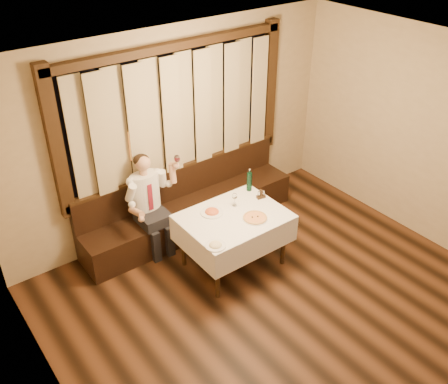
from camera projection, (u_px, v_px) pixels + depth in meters
room at (277, 189)px, 5.21m from camera, size 5.01×6.01×2.81m
banquette at (189, 209)px, 7.03m from camera, size 3.20×0.61×0.94m
dining_table at (234, 223)px, 6.16m from camera, size 1.27×0.97×0.76m
pizza at (255, 218)px, 6.04m from camera, size 0.31×0.31×0.03m
pasta_red at (212, 210)px, 6.13m from camera, size 0.28×0.28×0.10m
pasta_cream at (215, 244)px, 5.58m from camera, size 0.24×0.24×0.08m
green_bottle at (249, 181)px, 6.54m from camera, size 0.07×0.07×0.32m
table_wine_glass at (235, 197)px, 6.22m from camera, size 0.07×0.07×0.19m
cruet_caddy at (261, 195)px, 6.42m from camera, size 0.12×0.08×0.12m
seated_man at (149, 197)px, 6.38m from camera, size 0.74×0.55×1.37m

